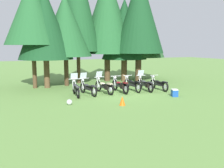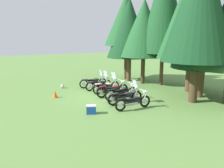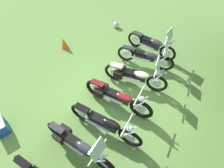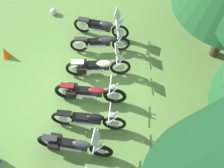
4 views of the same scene
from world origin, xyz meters
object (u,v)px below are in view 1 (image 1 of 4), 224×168
at_px(motorcycle_2, 104,86).
at_px(pine_tree_5, 124,29).
at_px(motorcycle_6, 159,84).
at_px(pine_tree_3, 77,3).
at_px(pine_tree_7, 139,28).
at_px(pine_tree_1, 45,24).
at_px(pine_tree_2, 65,26).
at_px(dropped_helmet, 69,102).
at_px(motorcycle_3, 120,86).
at_px(motorcycle_5, 145,84).
at_px(picnic_cooler, 175,93).
at_px(pine_tree_0, 32,12).
at_px(traffic_cone, 122,101).
at_px(pine_tree_4, 107,13).
at_px(pine_tree_6, 139,13).
at_px(motorcycle_4, 132,84).
at_px(motorcycle_1, 88,88).
at_px(motorcycle_0, 76,88).

distance_m(motorcycle_2, pine_tree_5, 7.37).
bearing_deg(motorcycle_6, motorcycle_2, 86.06).
distance_m(pine_tree_3, pine_tree_7, 6.00).
height_order(pine_tree_1, pine_tree_2, pine_tree_1).
relative_size(motorcycle_6, dropped_helmet, 7.64).
bearing_deg(dropped_helmet, motorcycle_3, 28.79).
height_order(motorcycle_2, motorcycle_5, motorcycle_2).
height_order(pine_tree_1, picnic_cooler, pine_tree_1).
xyz_separation_m(pine_tree_0, traffic_cone, (3.45, -7.47, -5.16)).
bearing_deg(picnic_cooler, traffic_cone, -167.83).
height_order(motorcycle_6, pine_tree_1, pine_tree_1).
relative_size(motorcycle_6, picnic_cooler, 3.76).
xyz_separation_m(motorcycle_5, pine_tree_4, (-0.46, 5.65, 5.32)).
bearing_deg(pine_tree_2, pine_tree_6, -6.06).
bearing_deg(motorcycle_3, dropped_helmet, 117.97).
bearing_deg(pine_tree_6, motorcycle_3, -132.91).
relative_size(motorcycle_2, traffic_cone, 4.70).
distance_m(motorcycle_2, motorcycle_6, 3.96).
distance_m(motorcycle_4, traffic_cone, 4.32).
bearing_deg(motorcycle_6, pine_tree_6, -7.14).
xyz_separation_m(motorcycle_4, motorcycle_6, (1.89, -0.39, -0.04)).
xyz_separation_m(motorcycle_2, motorcycle_6, (3.95, -0.34, -0.05)).
bearing_deg(picnic_cooler, dropped_helmet, 176.99).
bearing_deg(motorcycle_3, motorcycle_5, -95.29).
height_order(motorcycle_2, pine_tree_5, pine_tree_5).
relative_size(motorcycle_3, pine_tree_1, 0.33).
bearing_deg(motorcycle_1, pine_tree_7, -59.87).
distance_m(pine_tree_0, pine_tree_4, 6.47).
relative_size(pine_tree_0, dropped_helmet, 26.37).
bearing_deg(pine_tree_2, pine_tree_1, -165.22).
relative_size(motorcycle_0, pine_tree_7, 0.30).
height_order(motorcycle_1, motorcycle_4, motorcycle_1).
bearing_deg(motorcycle_4, motorcycle_1, 90.32).
height_order(motorcycle_5, pine_tree_2, pine_tree_2).
height_order(pine_tree_2, picnic_cooler, pine_tree_2).
relative_size(pine_tree_5, pine_tree_7, 0.98).
xyz_separation_m(motorcycle_0, pine_tree_2, (0.47, 4.30, 4.08)).
height_order(motorcycle_4, motorcycle_6, motorcycle_4).
bearing_deg(motorcycle_2, pine_tree_2, 10.09).
height_order(motorcycle_2, pine_tree_2, pine_tree_2).
relative_size(motorcycle_2, motorcycle_3, 0.95).
xyz_separation_m(motorcycle_2, pine_tree_5, (3.83, 4.89, 3.97)).
bearing_deg(dropped_helmet, motorcycle_6, 16.02).
bearing_deg(traffic_cone, pine_tree_0, 114.75).
distance_m(pine_tree_6, dropped_helmet, 10.95).
bearing_deg(motorcycle_3, traffic_cone, 155.37).
relative_size(motorcycle_0, pine_tree_6, 0.24).
bearing_deg(pine_tree_4, dropped_helmet, -124.78).
distance_m(motorcycle_1, pine_tree_0, 6.93).
bearing_deg(pine_tree_0, motorcycle_0, -64.84).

